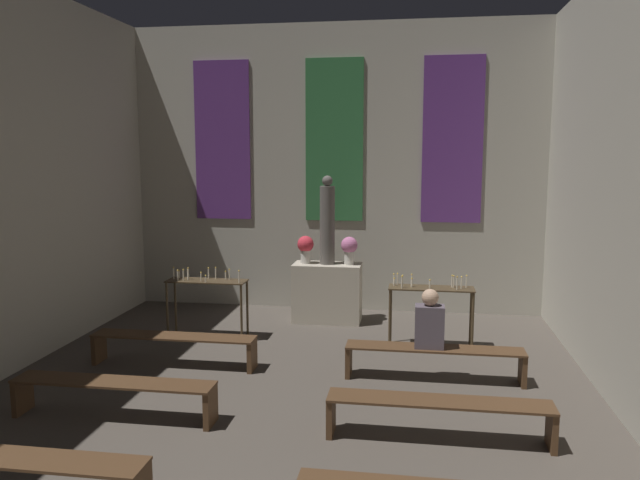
% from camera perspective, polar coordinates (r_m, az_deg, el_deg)
% --- Properties ---
extents(wall_back, '(7.54, 0.16, 5.07)m').
position_cam_1_polar(wall_back, '(11.20, 1.36, 6.63)').
color(wall_back, '#B2AD9E').
rests_on(wall_back, ground_plane).
extents(altar, '(1.13, 0.56, 0.98)m').
position_cam_1_polar(altar, '(10.53, 0.66, -4.83)').
color(altar, '#BCB29E').
rests_on(altar, ground_plane).
extents(statue, '(0.25, 0.25, 1.47)m').
position_cam_1_polar(statue, '(10.33, 0.67, 1.60)').
color(statue, '#5B5651').
rests_on(statue, altar).
extents(flower_vase_left, '(0.28, 0.28, 0.46)m').
position_cam_1_polar(flower_vase_left, '(10.44, -1.33, -0.64)').
color(flower_vase_left, beige).
rests_on(flower_vase_left, altar).
extents(flower_vase_right, '(0.28, 0.28, 0.46)m').
position_cam_1_polar(flower_vase_right, '(10.34, 2.69, -0.73)').
color(flower_vase_right, beige).
rests_on(flower_vase_right, altar).
extents(candle_rack_left, '(1.23, 0.39, 1.09)m').
position_cam_1_polar(candle_rack_left, '(9.73, -10.32, -4.44)').
color(candle_rack_left, '#473823').
rests_on(candle_rack_left, ground_plane).
extents(candle_rack_right, '(1.23, 0.39, 1.09)m').
position_cam_1_polar(candle_rack_right, '(9.21, 10.10, -5.13)').
color(candle_rack_right, '#473823').
rests_on(candle_rack_right, ground_plane).
extents(pew_second_left, '(2.21, 0.36, 0.42)m').
position_cam_1_polar(pew_second_left, '(5.88, -26.18, -18.26)').
color(pew_second_left, '#4C331E').
rests_on(pew_second_left, ground_plane).
extents(pew_third_left, '(2.21, 0.36, 0.42)m').
position_cam_1_polar(pew_third_left, '(7.20, -18.35, -12.91)').
color(pew_third_left, '#4C331E').
rests_on(pew_third_left, ground_plane).
extents(pew_third_right, '(2.21, 0.36, 0.42)m').
position_cam_1_polar(pew_third_right, '(6.48, 10.81, -15.04)').
color(pew_third_right, '#4C331E').
rests_on(pew_third_right, ground_plane).
extents(pew_back_left, '(2.21, 0.36, 0.42)m').
position_cam_1_polar(pew_back_left, '(8.64, -13.23, -9.14)').
color(pew_back_left, '#4C331E').
rests_on(pew_back_left, ground_plane).
extents(pew_back_right, '(2.21, 0.36, 0.42)m').
position_cam_1_polar(pew_back_right, '(8.05, 10.39, -10.35)').
color(pew_back_right, '#4C331E').
rests_on(pew_back_right, ground_plane).
extents(person_seated, '(0.36, 0.24, 0.74)m').
position_cam_1_polar(person_seated, '(7.92, 9.98, -7.37)').
color(person_seated, '#564C56').
rests_on(person_seated, pew_back_right).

